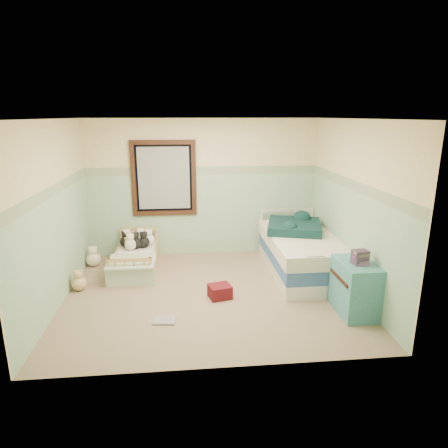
{
  "coord_description": "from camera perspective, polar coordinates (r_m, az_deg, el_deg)",
  "views": [
    {
      "loc": [
        -0.33,
        -5.34,
        2.55
      ],
      "look_at": [
        0.25,
        0.35,
        0.96
      ],
      "focal_mm": 31.54,
      "sensor_mm": 36.0,
      "label": 1
    }
  ],
  "objects": [
    {
      "name": "plush_bed_white",
      "position": [
        7.27,
        -11.99,
        -2.09
      ],
      "size": [
        0.19,
        0.19,
        0.19
      ],
      "primitive_type": "sphere",
      "color": "white",
      "rests_on": "toddler_mattress"
    },
    {
      "name": "teal_blanket",
      "position": [
        6.76,
        10.15,
        -0.34
      ],
      "size": [
        1.07,
        1.11,
        0.14
      ],
      "primitive_type": "cube",
      "rotation": [
        0.0,
        0.0,
        -0.27
      ],
      "color": "#0B2D2C",
      "rests_on": "twin_mattress"
    },
    {
      "name": "plush_floor_tan",
      "position": [
        6.35,
        -20.28,
        -8.08
      ],
      "size": [
        0.22,
        0.22,
        0.22
      ],
      "primitive_type": "sphere",
      "color": "#DDB682",
      "rests_on": "floor"
    },
    {
      "name": "twin_mattress",
      "position": [
        6.55,
        11.21,
        -2.56
      ],
      "size": [
        1.05,
        2.07,
        0.22
      ],
      "primitive_type": "cube",
      "color": "silver",
      "rests_on": "twin_boxspring"
    },
    {
      "name": "twin_boxspring",
      "position": [
        6.62,
        11.11,
        -4.37
      ],
      "size": [
        1.01,
        2.03,
        0.22
      ],
      "primitive_type": "cube",
      "color": "navy",
      "rests_on": "twin_bed_frame"
    },
    {
      "name": "plush_bed_tan",
      "position": [
        7.08,
        -13.38,
        -2.61
      ],
      "size": [
        0.21,
        0.21,
        0.21
      ],
      "primitive_type": "sphere",
      "color": "#DDB682",
      "rests_on": "toddler_mattress"
    },
    {
      "name": "book_stack",
      "position": [
        5.31,
        19.12,
        -4.57
      ],
      "size": [
        0.2,
        0.17,
        0.19
      ],
      "primitive_type": "cube",
      "rotation": [
        0.0,
        0.0,
        0.15
      ],
      "color": "brown",
      "rests_on": "dresser"
    },
    {
      "name": "red_pillow",
      "position": [
        5.75,
        -0.6,
        -9.75
      ],
      "size": [
        0.36,
        0.33,
        0.19
      ],
      "primitive_type": "cube",
      "rotation": [
        0.0,
        0.0,
        0.24
      ],
      "color": "maroon",
      "rests_on": "floor"
    },
    {
      "name": "extra_plush_2",
      "position": [
        7.17,
        -14.08,
        -2.46
      ],
      "size": [
        0.2,
        0.2,
        0.2
      ],
      "primitive_type": "sphere",
      "color": "black",
      "rests_on": "toddler_mattress"
    },
    {
      "name": "extra_plush_1",
      "position": [
        7.17,
        -13.84,
        -2.36
      ],
      "size": [
        0.21,
        0.21,
        0.21
      ],
      "primitive_type": "sphere",
      "color": "#FAEFCD",
      "rests_on": "toddler_mattress"
    },
    {
      "name": "twin_bed_frame",
      "position": [
        6.7,
        11.01,
        -6.14
      ],
      "size": [
        1.01,
        2.03,
        0.22
      ],
      "primitive_type": "cube",
      "color": "silver",
      "rests_on": "floor"
    },
    {
      "name": "ceiling",
      "position": [
        5.35,
        -2.33,
        15.1
      ],
      "size": [
        4.2,
        3.6,
        0.02
      ],
      "primitive_type": "cube",
      "color": "white",
      "rests_on": "wall_back"
    },
    {
      "name": "extra_plush_4",
      "position": [
        7.17,
        -10.82,
        -2.24
      ],
      "size": [
        0.2,
        0.2,
        0.2
      ],
      "primitive_type": "sphere",
      "color": "white",
      "rests_on": "toddler_mattress"
    },
    {
      "name": "extra_plush_3",
      "position": [
        7.09,
        -13.31,
        -2.8
      ],
      "size": [
        0.15,
        0.15,
        0.15
      ],
      "primitive_type": "sphere",
      "color": "brown",
      "rests_on": "toddler_mattress"
    },
    {
      "name": "patchwork_quilt",
      "position": [
        6.43,
        -13.23,
        -5.28
      ],
      "size": [
        0.74,
        0.68,
        0.03
      ],
      "primitive_type": "cube",
      "color": "#6DAFCF",
      "rests_on": "toddler_mattress"
    },
    {
      "name": "extra_plush_0",
      "position": [
        6.97,
        -13.39,
        -2.9
      ],
      "size": [
        0.2,
        0.2,
        0.2
      ],
      "primitive_type": "sphere",
      "color": "#FAEFCD",
      "rests_on": "toddler_mattress"
    },
    {
      "name": "wainscot_mint",
      "position": [
        7.36,
        -3.03,
        1.34
      ],
      "size": [
        4.2,
        0.01,
        1.5
      ],
      "primitive_type": "cube",
      "color": "#90B794",
      "rests_on": "floor"
    },
    {
      "name": "extra_plush_5",
      "position": [
        7.02,
        -12.68,
        -2.72
      ],
      "size": [
        0.2,
        0.2,
        0.2
      ],
      "primitive_type": "sphere",
      "color": "black",
      "rests_on": "toddler_mattress"
    },
    {
      "name": "dresser",
      "position": [
        5.52,
        18.45,
        -8.74
      ],
      "size": [
        0.44,
        0.71,
        0.71
      ],
      "primitive_type": "cube",
      "color": "#3E7480",
      "rests_on": "floor"
    },
    {
      "name": "wall_left",
      "position": [
        5.78,
        -23.47,
        1.22
      ],
      "size": [
        0.04,
        3.6,
        2.5
      ],
      "primitive_type": "cube",
      "color": "beige",
      "rests_on": "floor"
    },
    {
      "name": "wall_right",
      "position": [
        6.01,
        18.24,
        2.25
      ],
      "size": [
        0.04,
        3.6,
        2.5
      ],
      "primitive_type": "cube",
      "color": "beige",
      "rests_on": "floor"
    },
    {
      "name": "border_strip",
      "position": [
        7.2,
        -3.12,
        7.72
      ],
      "size": [
        4.2,
        0.01,
        0.15
      ],
      "primitive_type": "cube",
      "color": "#3F6C43",
      "rests_on": "wall_back"
    },
    {
      "name": "plush_bed_brown",
      "position": [
        7.29,
        -13.55,
        -2.19
      ],
      "size": [
        0.18,
        0.18,
        0.18
      ],
      "primitive_type": "sphere",
      "color": "brown",
      "rests_on": "toddler_mattress"
    },
    {
      "name": "wall_back",
      "position": [
        7.27,
        -3.09,
        5.2
      ],
      "size": [
        4.2,
        0.04,
        2.5
      ],
      "primitive_type": "cube",
      "color": "beige",
      "rests_on": "floor"
    },
    {
      "name": "toddler_bed_frame",
      "position": [
        6.9,
        -12.69,
        -5.77
      ],
      "size": [
        0.68,
        1.37,
        0.18
      ],
      "primitive_type": "cube",
      "color": "tan",
      "rests_on": "floor"
    },
    {
      "name": "window_blinds",
      "position": [
        7.21,
        -8.71,
        6.57
      ],
      "size": [
        0.92,
        0.01,
        1.12
      ],
      "primitive_type": "cube",
      "color": "#B1B1AE",
      "rests_on": "window_frame"
    },
    {
      "name": "plush_floor_cream",
      "position": [
        7.25,
        -18.41,
        -4.89
      ],
      "size": [
        0.24,
        0.24,
        0.24
      ],
      "primitive_type": "sphere",
      "color": "#FAEFCD",
      "rests_on": "floor"
    },
    {
      "name": "wall_front",
      "position": [
        3.79,
        -0.44,
        -4.53
      ],
      "size": [
        4.2,
        0.04,
        2.5
      ],
      "primitive_type": "cube",
      "color": "beige",
      "rests_on": "floor"
    },
    {
      "name": "toddler_mattress",
      "position": [
        6.85,
        -12.76,
        -4.61
      ],
      "size": [
        0.62,
        1.31,
        0.12
      ],
      "primitive_type": "cube",
      "color": "white",
      "rests_on": "toddler_bed_frame"
    },
    {
      "name": "floor",
      "position": [
        5.93,
        -2.06,
        -10.05
      ],
      "size": [
        4.2,
        3.6,
        0.02
      ],
      "primitive_type": "cube",
      "color": "#897056",
      "rests_on": "ground"
    },
    {
      "name": "plush_bed_dark",
      "position": [
        7.05,
        -11.53,
        -2.6
      ],
      "size": [
        0.2,
        0.2,
        0.2
      ],
      "primitive_type": "sphere",
      "color": "black",
      "rests_on": "toddler_mattress"
    },
    {
      "name": "window_frame",
      "position": [
        7.2,
        -8.71,
        6.55
      ],
      "size": [
        1.16,
        0.06,
        1.36
      ],
      "primitive_type": "cube",
      "color": "black",
      "rests_on": "wall_back"
    },
    {
      "name": "floor_book",
      "position": [
        5.23,
        -8.64,
        -13.64
      ],
      "size": [
        0.3,
        0.24,
        0.03
      ],
      "primitive_type": "cube",
      "rotation": [
        0.0,
        0.0,
        -0.09
      ],
      "color": "#CF8638",
      "rests_on": "floor"
    }
  ]
}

